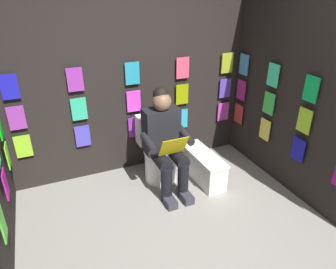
{
  "coord_description": "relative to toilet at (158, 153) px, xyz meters",
  "views": [
    {
      "loc": [
        1.0,
        1.37,
        2.19
      ],
      "look_at": [
        -0.07,
        -1.11,
        0.85
      ],
      "focal_mm": 32.97,
      "sensor_mm": 36.0,
      "label": 1
    }
  ],
  "objects": [
    {
      "name": "comic_longbox_near",
      "position": [
        -0.48,
        0.26,
        -0.15
      ],
      "size": [
        0.28,
        0.75,
        0.35
      ],
      "rotation": [
        0.0,
        0.0,
        0.03
      ],
      "color": "white",
      "rests_on": "ground"
    },
    {
      "name": "person_reading",
      "position": [
        -0.0,
        0.23,
        0.27
      ],
      "size": [
        0.53,
        0.68,
        1.19
      ],
      "rotation": [
        0.0,
        0.0,
        0.01
      ],
      "color": "black",
      "rests_on": "ground"
    },
    {
      "name": "toilet",
      "position": [
        0.0,
        0.0,
        0.0
      ],
      "size": [
        0.41,
        0.55,
        0.77
      ],
      "rotation": [
        0.0,
        0.0,
        0.01
      ],
      "color": "white",
      "rests_on": "ground"
    },
    {
      "name": "display_wall_left",
      "position": [
        -1.35,
        0.65,
        0.79
      ],
      "size": [
        0.14,
        2.02,
        2.24
      ],
      "color": "black",
      "rests_on": "ground"
    },
    {
      "name": "display_wall_back",
      "position": [
        0.17,
        -0.41,
        0.79
      ],
      "size": [
        3.04,
        0.14,
        2.24
      ],
      "color": "black",
      "rests_on": "ground"
    }
  ]
}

